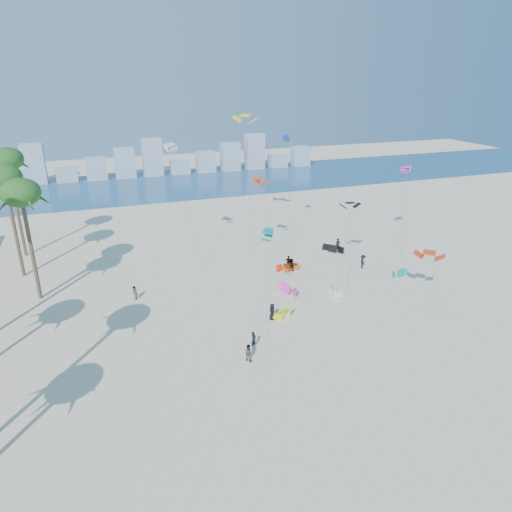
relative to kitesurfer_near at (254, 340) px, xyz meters
name	(u,v)px	position (x,y,z in m)	size (l,w,h in m)	color
ground	(290,390)	(0.67, -6.33, -0.80)	(220.00, 220.00, 0.00)	beige
ocean	(154,185)	(0.67, 65.67, -0.79)	(220.00, 220.00, 0.00)	navy
kitesurfer_near	(254,340)	(0.00, 0.00, 0.00)	(0.58, 0.38, 1.59)	black
kitesurfer_mid	(248,353)	(-1.05, -1.60, -0.04)	(0.74, 0.58, 1.52)	gray
kitesurfers_far	(295,270)	(9.60, 12.69, 0.05)	(27.90, 14.62, 1.92)	black
grounded_kites	(319,277)	(11.79, 10.69, -0.34)	(19.61, 16.07, 0.98)	yellow
flying_kites	(286,168)	(10.26, 17.46, 11.07)	(31.18, 31.50, 17.64)	#0B8A89
distant_skyline	(141,163)	(-0.52, 75.67, 2.29)	(85.00, 3.00, 8.40)	#9EADBF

